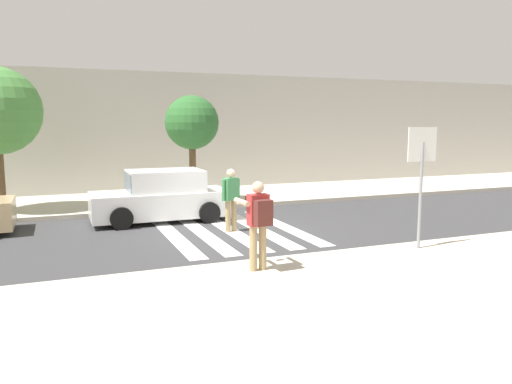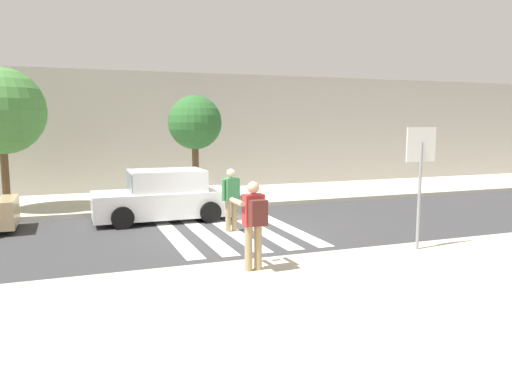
{
  "view_description": "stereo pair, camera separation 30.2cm",
  "coord_description": "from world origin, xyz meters",
  "px_view_note": "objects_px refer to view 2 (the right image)",
  "views": [
    {
      "loc": [
        -4.37,
        -12.61,
        2.96
      ],
      "look_at": [
        0.6,
        -0.2,
        1.1
      ],
      "focal_mm": 35.0,
      "sensor_mm": 36.0,
      "label": 1
    },
    {
      "loc": [
        -4.09,
        -12.72,
        2.96
      ],
      "look_at": [
        0.6,
        -0.2,
        1.1
      ],
      "focal_mm": 35.0,
      "sensor_mm": 36.0,
      "label": 2
    }
  ],
  "objects_px": {
    "pedestrian_crossing": "(231,196)",
    "parked_car_white": "(164,197)",
    "stop_sign": "(420,161)",
    "street_tree_west": "(1,111)",
    "photographer_with_backpack": "(254,218)",
    "street_tree_center": "(195,123)"
  },
  "relations": [
    {
      "from": "parked_car_white",
      "to": "photographer_with_backpack",
      "type": "bearing_deg",
      "value": -84.54
    },
    {
      "from": "parked_car_white",
      "to": "street_tree_center",
      "type": "height_order",
      "value": "street_tree_center"
    },
    {
      "from": "stop_sign",
      "to": "street_tree_west",
      "type": "distance_m",
      "value": 12.71
    },
    {
      "from": "photographer_with_backpack",
      "to": "street_tree_west",
      "type": "xyz_separation_m",
      "value": [
        -5.18,
        8.96,
        2.15
      ]
    },
    {
      "from": "pedestrian_crossing",
      "to": "parked_car_white",
      "type": "xyz_separation_m",
      "value": [
        -1.45,
        2.21,
        -0.25
      ]
    },
    {
      "from": "street_tree_west",
      "to": "photographer_with_backpack",
      "type": "bearing_deg",
      "value": -59.97
    },
    {
      "from": "parked_car_white",
      "to": "street_tree_west",
      "type": "bearing_deg",
      "value": 149.79
    },
    {
      "from": "pedestrian_crossing",
      "to": "parked_car_white",
      "type": "distance_m",
      "value": 2.65
    },
    {
      "from": "parked_car_white",
      "to": "street_tree_center",
      "type": "bearing_deg",
      "value": 55.9
    },
    {
      "from": "stop_sign",
      "to": "photographer_with_backpack",
      "type": "distance_m",
      "value": 4.14
    },
    {
      "from": "stop_sign",
      "to": "street_tree_center",
      "type": "relative_size",
      "value": 0.72
    },
    {
      "from": "pedestrian_crossing",
      "to": "street_tree_west",
      "type": "height_order",
      "value": "street_tree_west"
    },
    {
      "from": "parked_car_white",
      "to": "street_tree_west",
      "type": "height_order",
      "value": "street_tree_west"
    },
    {
      "from": "photographer_with_backpack",
      "to": "pedestrian_crossing",
      "type": "xyz_separation_m",
      "value": [
        0.85,
        4.09,
        -0.19
      ]
    },
    {
      "from": "stop_sign",
      "to": "street_tree_west",
      "type": "relative_size",
      "value": 0.6
    },
    {
      "from": "pedestrian_crossing",
      "to": "street_tree_center",
      "type": "height_order",
      "value": "street_tree_center"
    },
    {
      "from": "photographer_with_backpack",
      "to": "parked_car_white",
      "type": "bearing_deg",
      "value": 95.46
    },
    {
      "from": "street_tree_west",
      "to": "pedestrian_crossing",
      "type": "bearing_deg",
      "value": -38.96
    },
    {
      "from": "photographer_with_backpack",
      "to": "pedestrian_crossing",
      "type": "height_order",
      "value": "photographer_with_backpack"
    },
    {
      "from": "pedestrian_crossing",
      "to": "street_tree_center",
      "type": "bearing_deg",
      "value": 88.49
    },
    {
      "from": "stop_sign",
      "to": "photographer_with_backpack",
      "type": "relative_size",
      "value": 1.58
    },
    {
      "from": "photographer_with_backpack",
      "to": "street_tree_west",
      "type": "relative_size",
      "value": 0.38
    }
  ]
}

